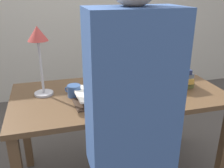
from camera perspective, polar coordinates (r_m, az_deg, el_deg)
The scene contains 9 objects.
wall_back at distance 3.50m, azimuth -7.48°, elevation 17.95°, with size 8.00×0.06×2.60m.
reading_desk at distance 1.89m, azimuth 1.59°, elevation -4.54°, with size 1.55×0.78×0.77m.
open_book at distance 1.78m, azimuth -0.99°, elevation -2.25°, with size 0.53×0.38×0.07m.
book_stack_tall at distance 2.04m, azimuth 13.81°, elevation 1.81°, with size 0.24×0.29×0.15m.
book_standing_upright at distance 1.98m, azimuth 9.32°, elevation 2.56°, with size 0.04×0.19×0.21m.
reading_lamp at distance 1.77m, azimuth -16.46°, elevation 8.89°, with size 0.14×0.14×0.49m.
coffee_mug at distance 1.79m, azimuth -8.69°, elevation -1.55°, with size 0.11×0.10×0.09m.
pencil at distance 1.58m, azimuth 1.52°, elevation -6.10°, with size 0.06×0.14×0.01m.
person_reader at distance 1.15m, azimuth 4.22°, elevation -16.23°, with size 0.36×0.22×1.63m.
Camera 1 is at (-0.50, -1.62, 1.51)m, focal length 40.00 mm.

